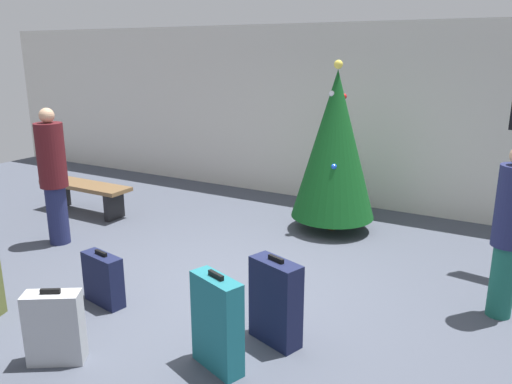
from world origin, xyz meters
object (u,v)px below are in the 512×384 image
at_px(suitcase_0, 55,328).
at_px(suitcase_4, 217,323).
at_px(traveller_1, 510,229).
at_px(suitcase_1, 275,302).
at_px(holiday_tree, 335,145).
at_px(suitcase_3, 103,279).
at_px(traveller_0, 53,174).
at_px(waiting_bench, 85,191).

height_order(suitcase_0, suitcase_4, suitcase_4).
height_order(traveller_1, suitcase_1, traveller_1).
xyz_separation_m(traveller_1, suitcase_0, (-3.09, -2.64, -0.58)).
bearing_deg(holiday_tree, suitcase_3, -110.18).
distance_m(suitcase_3, suitcase_4, 1.65).
bearing_deg(suitcase_0, suitcase_1, 39.16).
relative_size(traveller_1, suitcase_0, 2.55).
height_order(traveller_1, suitcase_0, traveller_1).
distance_m(suitcase_0, suitcase_4, 1.34).
height_order(traveller_1, suitcase_4, traveller_1).
distance_m(traveller_0, suitcase_4, 3.66).
distance_m(traveller_0, suitcase_1, 3.72).
bearing_deg(holiday_tree, traveller_0, -142.26).
relative_size(waiting_bench, suitcase_3, 2.84).
distance_m(waiting_bench, suitcase_0, 4.12).
bearing_deg(suitcase_1, suitcase_4, -111.46).
relative_size(traveller_0, suitcase_0, 2.75).
height_order(holiday_tree, suitcase_1, holiday_tree).
distance_m(traveller_0, suitcase_3, 2.12).
distance_m(waiting_bench, traveller_0, 1.42).
xyz_separation_m(holiday_tree, traveller_0, (-2.97, -2.30, -0.28)).
bearing_deg(traveller_1, suitcase_4, -132.77).
xyz_separation_m(suitcase_3, suitcase_4, (1.61, -0.33, 0.13)).
xyz_separation_m(waiting_bench, traveller_1, (5.97, -0.31, 0.52)).
bearing_deg(suitcase_1, traveller_1, 41.50).
bearing_deg(suitcase_4, suitcase_0, -153.89).
bearing_deg(suitcase_3, traveller_0, 152.39).
relative_size(suitcase_1, suitcase_4, 0.96).
height_order(waiting_bench, traveller_0, traveller_0).
bearing_deg(suitcase_1, suitcase_0, -140.84).
xyz_separation_m(holiday_tree, suitcase_4, (0.42, -3.56, -0.83)).
bearing_deg(waiting_bench, holiday_tree, 18.22).
xyz_separation_m(suitcase_0, suitcase_4, (1.20, 0.59, 0.09)).
distance_m(traveller_1, suitcase_1, 2.29).
distance_m(holiday_tree, suitcase_4, 3.68).
height_order(holiday_tree, traveller_0, holiday_tree).
height_order(waiting_bench, suitcase_1, suitcase_1).
relative_size(traveller_0, suitcase_4, 2.16).
height_order(suitcase_0, suitcase_1, suitcase_1).
bearing_deg(traveller_0, suitcase_0, -40.21).
bearing_deg(waiting_bench, traveller_0, -57.74).
relative_size(holiday_tree, suitcase_4, 2.85).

